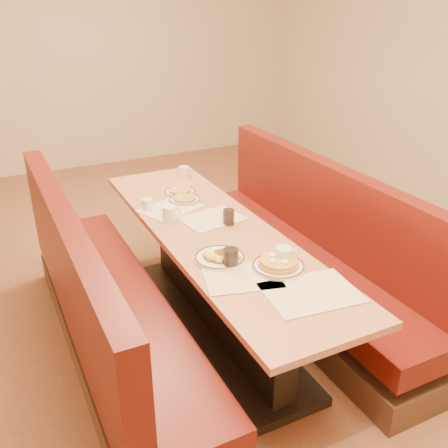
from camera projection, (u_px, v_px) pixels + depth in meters
name	position (u px, v px, depth m)	size (l,w,h in m)	color
ground	(215.00, 328.00, 3.44)	(8.00, 8.00, 0.00)	#9E6647
room_envelope	(213.00, 29.00, 2.63)	(6.04, 8.04, 2.82)	beige
diner_table	(215.00, 282.00, 3.28)	(0.70, 2.50, 0.75)	black
booth_left	(105.00, 312.00, 2.99)	(0.55, 2.50, 1.05)	#4C3326
booth_right	(307.00, 259.00, 3.59)	(0.55, 2.50, 1.05)	#4C3326
placemat_near_left	(242.00, 277.00, 2.60)	(0.39, 0.29, 0.00)	#FFEDC7
placemat_near_right	(311.00, 292.00, 2.47)	(0.46, 0.34, 0.00)	#FFEDC7
placemat_far_left	(171.00, 208.00, 3.44)	(0.39, 0.29, 0.00)	#FFEDC7
placemat_far_right	(212.00, 218.00, 3.28)	(0.38, 0.29, 0.00)	#FFEDC7
pancake_plate	(278.00, 265.00, 2.68)	(0.29, 0.29, 0.07)	white
eggs_plate	(219.00, 257.00, 2.77)	(0.29, 0.29, 0.06)	white
extra_plate_mid	(180.00, 192.00, 3.69)	(0.24, 0.24, 0.05)	white
extra_plate_far	(185.00, 200.00, 3.55)	(0.23, 0.23, 0.05)	white
coffee_mug_a	(284.00, 255.00, 2.72)	(0.13, 0.09, 0.10)	white
coffee_mug_b	(170.00, 213.00, 3.24)	(0.13, 0.09, 0.10)	white
coffee_mug_c	(184.00, 172.00, 4.01)	(0.12, 0.08, 0.09)	white
coffee_mug_d	(148.00, 204.00, 3.41)	(0.10, 0.07, 0.08)	white
soda_tumbler_near	(231.00, 258.00, 2.68)	(0.08, 0.08, 0.11)	black
soda_tumbler_mid	(229.00, 217.00, 3.19)	(0.07, 0.07, 0.10)	black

